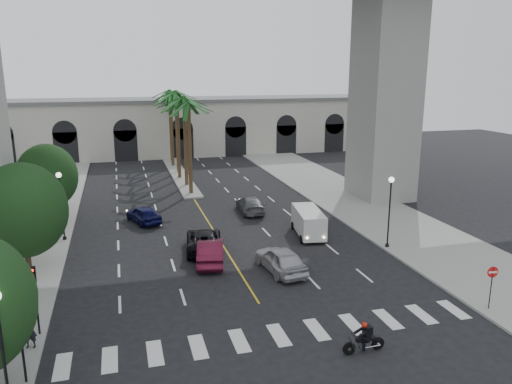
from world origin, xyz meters
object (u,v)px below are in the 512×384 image
object	(u,v)px
traffic_signal_near	(20,330)
car_a	(281,259)
motorcycle_rider	(365,338)
car_c	(204,240)
lamp_post_left_far	(61,200)
car_d	(250,204)
traffic_signal_far	(35,289)
car_b	(210,251)
cargo_van	(309,222)
lamp_post_right	(390,206)
lamp_post_left_near	(2,347)
do_not_enter_sign	(492,279)
pedestrian_a	(29,330)
car_e	(144,214)

from	to	relation	value
traffic_signal_near	car_a	bearing A→B (deg)	31.65
motorcycle_rider	car_c	bearing A→B (deg)	105.59
lamp_post_left_far	car_d	world-z (taller)	lamp_post_left_far
traffic_signal_far	car_c	bearing A→B (deg)	44.97
car_b	cargo_van	bearing A→B (deg)	-146.25
lamp_post_right	car_b	xyz separation A→B (m)	(-12.90, 0.76, -2.41)
lamp_post_left_far	traffic_signal_far	bearing A→B (deg)	-89.60
lamp_post_right	motorcycle_rider	distance (m)	14.67
car_b	traffic_signal_near	bearing A→B (deg)	60.12
lamp_post_left_near	car_a	world-z (taller)	lamp_post_left_near
traffic_signal_far	lamp_post_left_far	bearing A→B (deg)	90.40
lamp_post_right	car_c	size ratio (longest dim) A/B	0.99
car_a	car_c	xyz separation A→B (m)	(-4.09, 5.23, -0.08)
lamp_post_left_far	motorcycle_rider	size ratio (longest dim) A/B	2.53
traffic_signal_far	do_not_enter_sign	world-z (taller)	traffic_signal_far
car_c	car_a	bearing A→B (deg)	136.29
lamp_post_left_far	pedestrian_a	xyz separation A→B (m)	(-0.10, -15.71, -2.17)
pedestrian_a	car_a	bearing A→B (deg)	34.85
car_a	cargo_van	bearing A→B (deg)	-132.16
do_not_enter_sign	car_a	bearing A→B (deg)	144.90
lamp_post_left_near	lamp_post_left_far	size ratio (longest dim) A/B	1.00
cargo_van	car_c	bearing A→B (deg)	-164.63
motorcycle_rider	pedestrian_a	distance (m)	15.46
traffic_signal_near	car_e	xyz separation A→B (m)	(5.97, 21.76, -1.77)
car_a	lamp_post_right	bearing A→B (deg)	-174.82
pedestrian_a	do_not_enter_sign	size ratio (longest dim) A/B	0.70
car_b	cargo_van	world-z (taller)	cargo_van
car_d	do_not_enter_sign	size ratio (longest dim) A/B	1.94
cargo_van	pedestrian_a	distance (m)	21.97
car_b	car_d	size ratio (longest dim) A/B	0.98
traffic_signal_near	car_c	size ratio (longest dim) A/B	0.68
car_e	cargo_van	size ratio (longest dim) A/B	0.86
car_a	car_d	world-z (taller)	car_a
traffic_signal_near	pedestrian_a	distance (m)	3.15
traffic_signal_near	cargo_van	world-z (taller)	traffic_signal_near
traffic_signal_near	car_d	distance (m)	27.42
car_c	do_not_enter_sign	bearing A→B (deg)	142.78
traffic_signal_near	pedestrian_a	world-z (taller)	traffic_signal_near
traffic_signal_far	pedestrian_a	world-z (taller)	traffic_signal_far
lamp_post_right	traffic_signal_near	distance (m)	25.02
lamp_post_left_far	car_c	world-z (taller)	lamp_post_left_far
lamp_post_left_near	lamp_post_left_far	bearing A→B (deg)	90.00
car_b	car_e	world-z (taller)	car_b
lamp_post_right	car_c	distance (m)	13.54
motorcycle_rider	car_d	world-z (taller)	motorcycle_rider
car_d	pedestrian_a	xyz separation A→B (m)	(-15.76, -19.72, 0.33)
car_a	car_b	size ratio (longest dim) A/B	0.99
car_c	cargo_van	world-z (taller)	cargo_van
cargo_van	traffic_signal_far	bearing A→B (deg)	-140.65
motorcycle_rider	cargo_van	xyz separation A→B (m)	(3.57, 16.26, 0.47)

